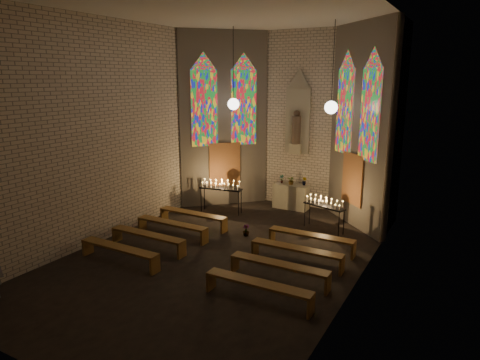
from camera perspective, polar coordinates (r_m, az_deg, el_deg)
name	(u,v)px	position (r m, az deg, el deg)	size (l,w,h in m)	color
floor	(220,255)	(12.99, -2.64, -10.01)	(12.00, 12.00, 0.00)	black
room	(270,121)	(14.95, 4.09, 7.85)	(8.22, 12.43, 7.00)	beige
altar	(291,196)	(17.42, 6.83, -2.17)	(1.40, 0.60, 1.00)	#B1AB90
flower_vase_left	(282,179)	(17.42, 5.59, 0.15)	(0.18, 0.12, 0.35)	#4C723F
flower_vase_center	(291,180)	(17.21, 6.88, -0.04)	(0.32, 0.28, 0.35)	#4C723F
flower_vase_right	(304,181)	(17.16, 8.59, -0.13)	(0.20, 0.16, 0.36)	#4C723F
aisle_flower_pot	(246,230)	(14.42, 0.80, -6.73)	(0.21, 0.21, 0.38)	#4C723F
votive_stand_left	(221,186)	(16.64, -2.56, -0.85)	(1.72, 0.66, 1.23)	black
votive_stand_right	(324,204)	(14.97, 11.18, -3.12)	(1.56, 0.80, 1.12)	black
pew_left_0	(193,215)	(15.34, -6.30, -4.66)	(2.69, 0.41, 0.51)	brown
pew_right_0	(311,237)	(13.39, 9.47, -7.51)	(2.69, 0.41, 0.51)	brown
pew_left_1	(172,225)	(14.43, -9.08, -5.93)	(2.69, 0.41, 0.51)	brown
pew_right_1	(296,250)	(12.34, 7.54, -9.30)	(2.69, 0.41, 0.51)	brown
pew_left_2	(148,236)	(13.57, -12.22, -7.35)	(2.69, 0.41, 0.51)	brown
pew_right_2	(279,266)	(11.33, 5.23, -11.40)	(2.69, 0.41, 0.51)	brown
pew_left_3	(119,250)	(12.77, -15.80, -8.92)	(2.69, 0.41, 0.51)	brown
pew_right_3	(258,286)	(10.35, 2.44, -13.88)	(2.69, 0.41, 0.51)	brown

